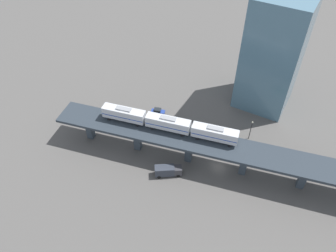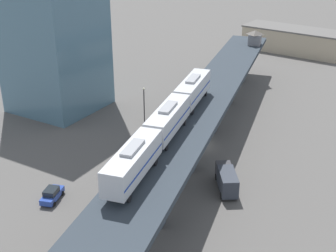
% 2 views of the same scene
% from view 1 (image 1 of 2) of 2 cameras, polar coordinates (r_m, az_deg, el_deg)
% --- Properties ---
extents(ground_plane, '(400.00, 400.00, 0.00)m').
position_cam_1_polar(ground_plane, '(91.87, 8.70, -7.02)').
color(ground_plane, '#514F4C').
extents(elevated_viaduct, '(27.58, 91.71, 8.56)m').
position_cam_1_polar(elevated_viaduct, '(86.35, 9.08, -3.94)').
color(elevated_viaduct, '#283039').
rests_on(elevated_viaduct, ground).
extents(subway_train, '(10.57, 36.96, 4.45)m').
position_cam_1_polar(subway_train, '(86.52, -0.00, 0.49)').
color(subway_train, silver).
rests_on(subway_train, elevated_viaduct).
extents(street_car_green, '(2.69, 4.68, 1.89)m').
position_cam_1_polar(street_car_green, '(97.06, 14.09, -3.67)').
color(street_car_green, '#1E6638').
rests_on(street_car_green, ground).
extents(street_car_blue, '(3.08, 4.74, 1.89)m').
position_cam_1_polar(street_car_blue, '(105.34, -1.78, 2.57)').
color(street_car_blue, '#233D93').
rests_on(street_car_blue, ground).
extents(delivery_truck, '(5.87, 7.24, 3.20)m').
position_cam_1_polar(delivery_truck, '(87.77, -0.04, -7.76)').
color(delivery_truck, '#333338').
rests_on(delivery_truck, ground).
extents(street_lamp, '(0.44, 0.44, 6.94)m').
position_cam_1_polar(street_lamp, '(97.96, 14.24, -0.47)').
color(street_lamp, black).
rests_on(street_lamp, ground).
extents(office_tower, '(16.00, 16.00, 36.00)m').
position_cam_1_polar(office_tower, '(105.25, 17.83, 11.85)').
color(office_tower, slate).
rests_on(office_tower, ground).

